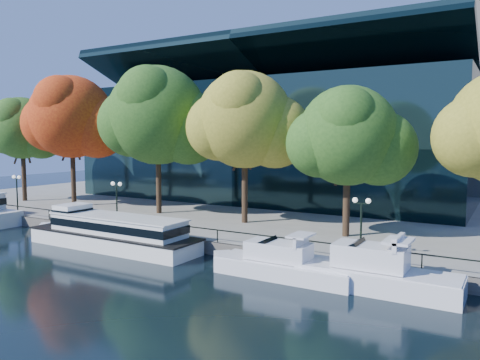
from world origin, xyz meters
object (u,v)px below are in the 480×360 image
Objects in this scene: tree_4 at (349,138)px; lamp_0 at (17,185)px; tree_0 at (22,129)px; cruiser_near at (279,263)px; tree_2 at (159,117)px; tree_1 at (72,119)px; cruiser_far at (370,272)px; tree_3 at (246,122)px; tour_boat at (109,231)px; lamp_2 at (361,213)px; lamp_1 at (117,193)px.

tree_4 reaches higher than lamp_0.
tree_0 is at bearing 140.93° from lamp_0.
cruiser_near is 25.02m from tree_2.
cruiser_near is 0.67× the size of tree_1.
tree_2 reaches higher than cruiser_far.
lamp_0 is at bearing -163.84° from tree_3.
tour_boat is 4.33× the size of lamp_0.
lamp_0 is at bearing 174.73° from cruiser_far.
tree_2 is 17.28m from lamp_0.
lamp_2 reaches higher than tour_boat.
lamp_1 is at bearing 127.10° from tour_boat.
tree_0 reaches higher than lamp_2.
cruiser_far is 4.92m from lamp_2.
tour_boat is at bearing -169.06° from lamp_2.
tree_1 is 1.07× the size of tree_3.
lamp_2 is (-1.65, 3.63, 2.88)m from cruiser_far.
tree_2 is at bearing 27.99° from lamp_0.
lamp_1 is (14.94, 0.00, 0.00)m from lamp_0.
cruiser_near is 0.72× the size of tree_3.
tour_boat is 15.42m from tree_2.
tree_0 reaches higher than lamp_0.
tree_0 reaches higher than tour_boat.
lamp_0 is (-17.85, 3.84, 2.57)m from tour_boat.
cruiser_far is 0.68× the size of tree_2.
tour_boat is at bearing -12.15° from lamp_0.
tree_1 reaches higher than tree_0.
cruiser_near is 17.28m from tree_3.
lamp_1 is (-18.63, 4.09, 3.05)m from cruiser_near.
tree_4 reaches higher than cruiser_far.
tree_4 is 3.05× the size of lamp_2.
tree_4 is at bearing 82.33° from cruiser_near.
cruiser_far is 48.93m from tree_0.
tree_2 is at bearing 98.40° from lamp_1.
cruiser_near is at bearing -0.90° from tour_boat.
lamp_1 reaches higher than cruiser_far.
tree_2 is (21.53, 1.13, 1.08)m from tree_0.
lamp_2 is at bearing 0.00° from lamp_0.
tour_boat is at bearing -21.54° from tree_0.
lamp_0 is at bearing -39.07° from tree_0.
tree_2 is 1.09× the size of tree_3.
cruiser_near is 43.50m from tree_0.
lamp_2 is (36.24, -6.42, -7.35)m from tree_1.
lamp_1 is 1.00× the size of lamp_2.
tree_4 is 35.80m from lamp_0.
cruiser_far is (21.54, 0.21, -0.31)m from tour_boat.
tree_4 is (10.29, -1.16, -1.50)m from tree_3.
tree_4 is 3.05× the size of lamp_0.
tree_3 reaches higher than cruiser_near.
tree_1 is at bearing 161.86° from cruiser_near.
cruiser_near is (15.72, -0.25, -0.48)m from tour_boat.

